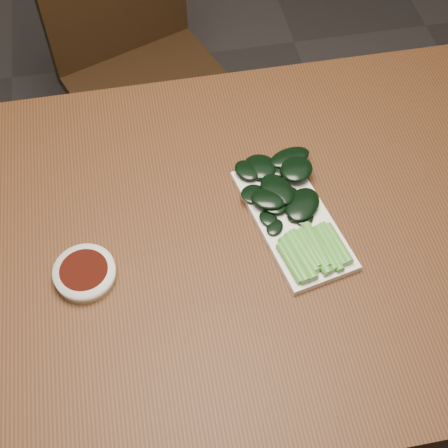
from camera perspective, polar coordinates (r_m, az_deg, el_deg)
ground at (r=1.76m, az=-0.66°, el=-14.56°), size 6.00×6.00×0.00m
table at (r=1.14m, az=-0.99°, el=-3.17°), size 1.40×0.80×0.75m
chair_far at (r=1.79m, az=-7.67°, el=14.41°), size 0.53×0.53×0.89m
sauce_bowl at (r=1.05m, az=-12.60°, el=-4.43°), size 0.10×0.10×0.03m
serving_plate at (r=1.10m, az=6.29°, el=0.41°), size 0.18×0.29×0.01m
gai_lan at (r=1.09m, az=6.23°, el=1.48°), size 0.17×0.29×0.03m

